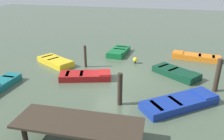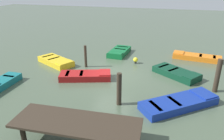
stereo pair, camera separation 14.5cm
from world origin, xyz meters
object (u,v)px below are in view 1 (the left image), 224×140
at_px(dock_segment, 78,124).
at_px(rowboat_dark_green, 176,73).
at_px(marker_buoy, 135,60).
at_px(rowboat_blue, 180,102).
at_px(rowboat_green, 119,52).
at_px(mooring_piling_center, 120,89).
at_px(rowboat_orange, 196,57).
at_px(rowboat_yellow, 55,61).
at_px(rowboat_red, 86,76).
at_px(mooring_piling_near_right, 85,56).
at_px(mooring_piling_near_left, 218,75).

relative_size(dock_segment, rowboat_dark_green, 1.53).
xyz_separation_m(dock_segment, marker_buoy, (-0.58, -9.39, -0.55)).
height_order(rowboat_blue, rowboat_green, same).
relative_size(mooring_piling_center, marker_buoy, 3.60).
bearing_deg(rowboat_orange, mooring_piling_center, 70.35).
bearing_deg(rowboat_orange, rowboat_blue, 87.81).
distance_m(dock_segment, rowboat_dark_green, 8.59).
bearing_deg(marker_buoy, rowboat_orange, -153.75).
height_order(dock_segment, rowboat_yellow, dock_segment).
relative_size(rowboat_red, mooring_piling_center, 2.00).
relative_size(rowboat_red, rowboat_yellow, 1.03).
xyz_separation_m(rowboat_blue, rowboat_yellow, (9.08, -3.75, 0.00)).
xyz_separation_m(rowboat_red, mooring_piling_center, (-2.85, 2.48, 0.65)).
xyz_separation_m(dock_segment, mooring_piling_near_right, (2.81, -7.66, -0.02)).
xyz_separation_m(rowboat_orange, mooring_piling_near_right, (7.93, 3.96, 0.60)).
xyz_separation_m(rowboat_blue, rowboat_orange, (-1.29, -7.79, 0.00)).
bearing_deg(dock_segment, marker_buoy, -96.54).
relative_size(rowboat_dark_green, mooring_piling_near_right, 2.00).
height_order(rowboat_orange, marker_buoy, marker_buoy).
bearing_deg(rowboat_dark_green, mooring_piling_center, -85.26).
height_order(rowboat_green, rowboat_yellow, same).
bearing_deg(rowboat_yellow, mooring_piling_near_right, 29.48).
xyz_separation_m(rowboat_red, rowboat_dark_green, (-5.62, -2.09, 0.00)).
xyz_separation_m(rowboat_red, marker_buoy, (-2.58, -3.71, 0.07)).
height_order(rowboat_green, mooring_piling_near_right, mooring_piling_near_right).
bearing_deg(rowboat_yellow, mooring_piling_near_left, 19.95).
bearing_deg(mooring_piling_near_left, dock_segment, 46.44).
bearing_deg(rowboat_blue, rowboat_yellow, 118.20).
bearing_deg(marker_buoy, mooring_piling_near_left, 147.64).
xyz_separation_m(mooring_piling_near_left, marker_buoy, (5.21, -3.30, -0.69)).
relative_size(rowboat_red, rowboat_green, 1.17).
bearing_deg(mooring_piling_center, rowboat_blue, -167.91).
bearing_deg(rowboat_orange, rowboat_red, 47.10).
distance_m(dock_segment, mooring_piling_near_left, 8.40).
height_order(mooring_piling_center, mooring_piling_near_left, mooring_piling_near_left).
distance_m(rowboat_blue, rowboat_green, 8.98).
xyz_separation_m(mooring_piling_center, marker_buoy, (0.28, -6.19, -0.58)).
bearing_deg(dock_segment, rowboat_red, -73.62).
bearing_deg(rowboat_dark_green, mooring_piling_near_right, -143.13).
height_order(dock_segment, rowboat_blue, dock_segment).
distance_m(mooring_piling_center, mooring_piling_near_left, 5.72).
height_order(rowboat_red, rowboat_dark_green, same).
xyz_separation_m(dock_segment, rowboat_red, (2.00, -5.67, -0.62)).
bearing_deg(dock_segment, rowboat_yellow, -58.39).
height_order(rowboat_blue, rowboat_orange, same).
relative_size(rowboat_dark_green, mooring_piling_near_left, 1.66).
relative_size(dock_segment, marker_buoy, 10.40).
bearing_deg(mooring_piling_near_left, rowboat_dark_green, -37.78).
bearing_deg(rowboat_red, rowboat_yellow, 131.60).
bearing_deg(mooring_piling_near_right, rowboat_orange, -153.44).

